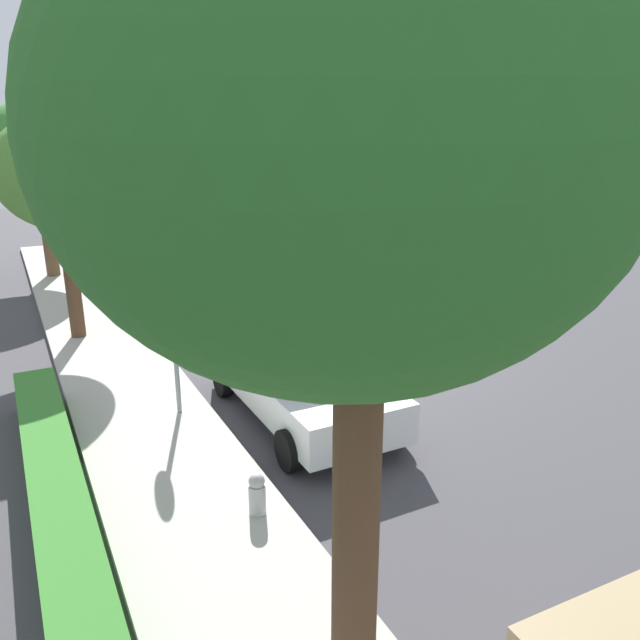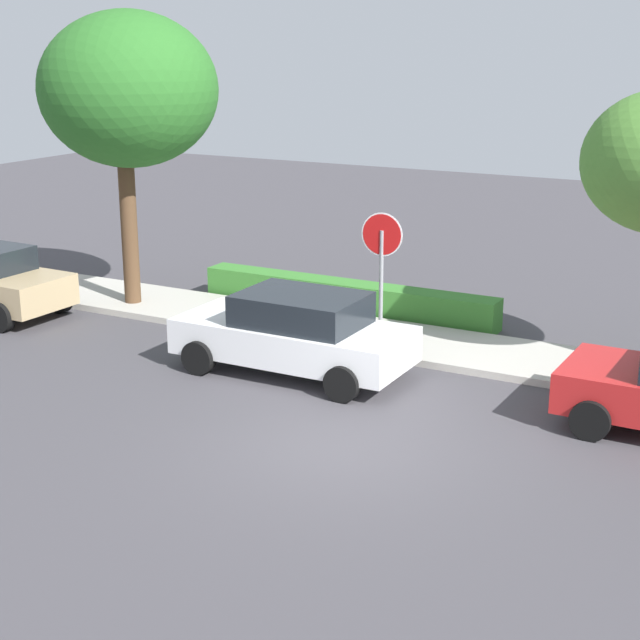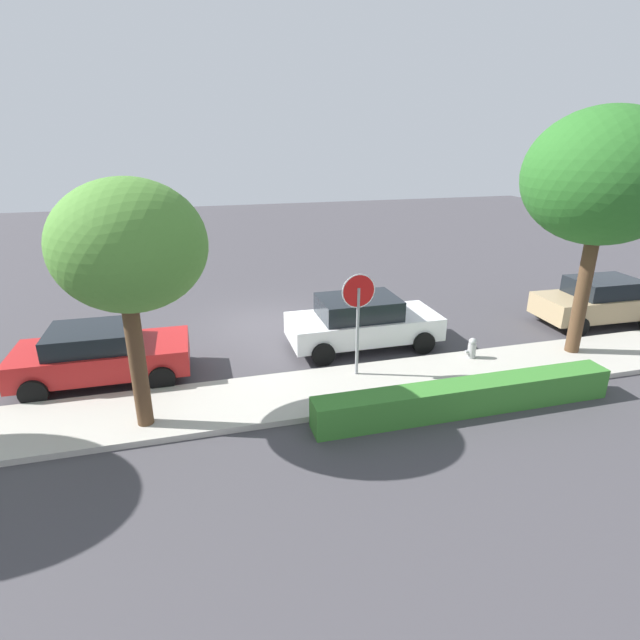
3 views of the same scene
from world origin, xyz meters
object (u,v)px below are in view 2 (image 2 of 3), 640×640
Objects in this scene: stop_sign at (382,256)px; parked_car_white at (295,332)px; fire_hydrant at (235,313)px; street_tree_far at (129,91)px.

parked_car_white is (-0.83, -1.93, -1.15)m from stop_sign.
fire_hydrant is (-2.53, 1.82, -0.42)m from parked_car_white.
stop_sign is 6.88m from street_tree_far.
street_tree_far is 9.19× the size of fire_hydrant.
fire_hydrant is at bearing 144.24° from parked_car_white.
stop_sign reaches higher than parked_car_white.
fire_hydrant is (2.87, -0.41, -4.50)m from street_tree_far.
street_tree_far reaches higher than stop_sign.
stop_sign reaches higher than fire_hydrant.
parked_car_white is 6.10× the size of fire_hydrant.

